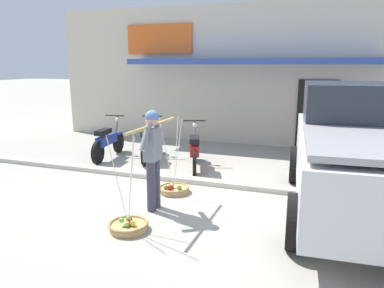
# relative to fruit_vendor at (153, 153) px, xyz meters

# --- Properties ---
(ground_plane) EXTENTS (90.00, 90.00, 0.00)m
(ground_plane) POSITION_rel_fruit_vendor_xyz_m (-0.45, 0.84, -0.98)
(ground_plane) COLOR #9E998C
(sidewalk_curb) EXTENTS (20.00, 0.24, 0.10)m
(sidewalk_curb) POSITION_rel_fruit_vendor_xyz_m (-0.45, 1.54, -0.93)
(sidewalk_curb) COLOR #BAB4A5
(sidewalk_curb) RESTS_ON ground
(fruit_vendor) EXTENTS (0.22, 1.74, 1.70)m
(fruit_vendor) POSITION_rel_fruit_vendor_xyz_m (0.00, 0.00, 0.00)
(fruit_vendor) COLOR #38384C
(fruit_vendor) RESTS_ON ground
(fruit_basket_left_side) EXTENTS (0.60, 0.60, 1.45)m
(fruit_basket_left_side) POSITION_rel_fruit_vendor_xyz_m (-0.01, -0.87, -0.90)
(fruit_basket_left_side) COLOR tan
(fruit_basket_left_side) RESTS_ON ground
(fruit_basket_right_side) EXTENTS (0.60, 0.60, 1.45)m
(fruit_basket_right_side) POSITION_rel_fruit_vendor_xyz_m (0.01, 0.86, -0.90)
(fruit_basket_right_side) COLOR tan
(fruit_basket_right_side) RESTS_ON ground
(motorcycle_nearest_shop) EXTENTS (0.54, 1.82, 1.09)m
(motorcycle_nearest_shop) POSITION_rel_fruit_vendor_xyz_m (-2.61, 2.70, -0.53)
(motorcycle_nearest_shop) COLOR black
(motorcycle_nearest_shop) RESTS_ON ground
(motorcycle_second_in_row) EXTENTS (0.65, 1.78, 1.09)m
(motorcycle_second_in_row) POSITION_rel_fruit_vendor_xyz_m (-1.53, 2.96, -0.53)
(motorcycle_second_in_row) COLOR black
(motorcycle_second_in_row) RESTS_ON ground
(motorcycle_third_in_row) EXTENTS (0.74, 1.74, 1.09)m
(motorcycle_third_in_row) POSITION_rel_fruit_vendor_xyz_m (-0.16, 2.58, -0.53)
(motorcycle_third_in_row) COLOR black
(motorcycle_third_in_row) RESTS_ON ground
(parked_truck) EXTENTS (2.41, 4.82, 2.10)m
(parked_truck) POSITION_rel_fruit_vendor_xyz_m (3.21, 1.07, 0.05)
(parked_truck) COLOR silver
(parked_truck) RESTS_ON ground
(storefront_building) EXTENTS (13.00, 6.00, 4.20)m
(storefront_building) POSITION_rel_fruit_vendor_xyz_m (0.53, 8.11, 1.12)
(storefront_building) COLOR beige
(storefront_building) RESTS_ON ground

